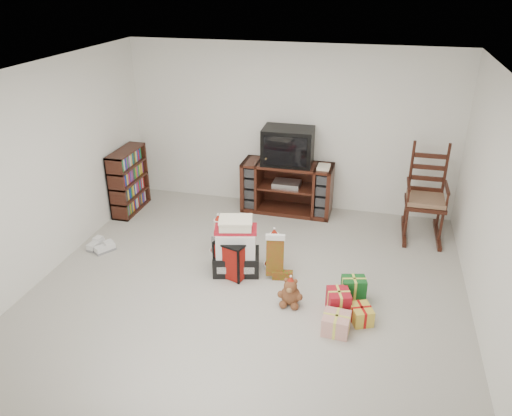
% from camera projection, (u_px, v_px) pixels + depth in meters
% --- Properties ---
extents(room, '(5.01, 5.01, 2.51)m').
position_uv_depth(room, '(247.00, 193.00, 5.34)').
color(room, beige).
rests_on(room, ground).
extents(tv_stand, '(1.38, 0.51, 0.78)m').
position_uv_depth(tv_stand, '(287.00, 188.00, 7.65)').
color(tv_stand, '#421712').
rests_on(tv_stand, floor).
extents(bookshelf, '(0.27, 0.81, 0.99)m').
position_uv_depth(bookshelf, '(129.00, 182.00, 7.65)').
color(bookshelf, '#3B1810').
rests_on(bookshelf, floor).
extents(rocking_chair, '(0.54, 0.90, 1.35)m').
position_uv_depth(rocking_chair, '(424.00, 203.00, 6.97)').
color(rocking_chair, '#3B1810').
rests_on(rocking_chair, floor).
extents(gift_pile, '(0.64, 0.53, 0.71)m').
position_uv_depth(gift_pile, '(236.00, 249.00, 6.13)').
color(gift_pile, black).
rests_on(gift_pile, floor).
extents(red_suitcase, '(0.40, 0.30, 0.55)m').
position_uv_depth(red_suitcase, '(231.00, 260.00, 6.04)').
color(red_suitcase, maroon).
rests_on(red_suitcase, floor).
extents(stocking, '(0.29, 0.16, 0.58)m').
position_uv_depth(stocking, '(275.00, 256.00, 6.01)').
color(stocking, '#10720C').
rests_on(stocking, floor).
extents(teddy_bear, '(0.22, 0.20, 0.33)m').
position_uv_depth(teddy_bear, '(290.00, 293.00, 5.58)').
color(teddy_bear, brown).
rests_on(teddy_bear, floor).
extents(santa_figurine, '(0.26, 0.25, 0.54)m').
position_uv_depth(santa_figurine, '(274.00, 252.00, 6.26)').
color(santa_figurine, '#9E1E11').
rests_on(santa_figurine, floor).
extents(mrs_claus_figurine, '(0.27, 0.26, 0.56)m').
position_uv_depth(mrs_claus_figurine, '(219.00, 238.00, 6.57)').
color(mrs_claus_figurine, '#9E1E11').
rests_on(mrs_claus_figurine, floor).
extents(sneaker_pair, '(0.38, 0.29, 0.10)m').
position_uv_depth(sneaker_pair, '(100.00, 246.00, 6.71)').
color(sneaker_pair, silver).
rests_on(sneaker_pair, floor).
extents(gift_cluster, '(0.52, 0.80, 0.24)m').
position_uv_depth(gift_cluster, '(346.00, 306.00, 5.40)').
color(gift_cluster, '#A51220').
rests_on(gift_cluster, floor).
extents(crt_television, '(0.76, 0.56, 0.54)m').
position_uv_depth(crt_television, '(288.00, 146.00, 7.39)').
color(crt_television, black).
rests_on(crt_television, tv_stand).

